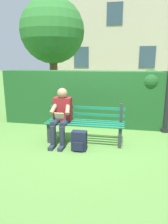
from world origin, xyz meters
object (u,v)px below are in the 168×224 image
at_px(backpack, 79,141).
at_px(tree, 50,33).
at_px(park_bench, 85,123).
at_px(person_seated, 61,114).

bearing_deg(backpack, tree, -63.65).
relative_size(park_bench, tree, 0.43).
distance_m(park_bench, person_seated, 0.56).
distance_m(person_seated, tree, 4.26).
bearing_deg(backpack, park_bench, -93.56).
bearing_deg(person_seated, backpack, 143.78).
height_order(person_seated, tree, tree).
xyz_separation_m(tree, backpack, (-1.87, 3.78, -2.52)).
height_order(person_seated, backpack, person_seated).
xyz_separation_m(park_bench, backpack, (0.03, 0.50, -0.23)).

